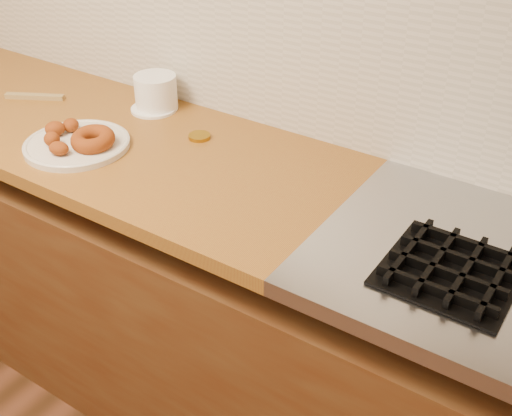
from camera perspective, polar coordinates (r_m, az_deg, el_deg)
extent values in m
cube|color=#4F3419|center=(2.03, -6.50, -7.96)|extent=(3.60, 0.60, 0.77)
cube|color=olive|center=(2.20, -20.70, 8.58)|extent=(2.30, 0.62, 0.04)
cube|color=beige|center=(1.85, -2.04, 16.84)|extent=(3.60, 0.02, 0.60)
cube|color=black|center=(1.36, 16.90, -5.44)|extent=(0.26, 0.26, 0.01)
cube|color=black|center=(1.37, 13.48, -3.72)|extent=(0.01, 0.24, 0.02)
cube|color=black|center=(1.28, 15.68, -7.05)|extent=(0.24, 0.01, 0.02)
cube|color=black|center=(1.35, 15.82, -4.53)|extent=(0.01, 0.24, 0.02)
cube|color=black|center=(1.32, 16.58, -5.62)|extent=(0.24, 0.01, 0.02)
cube|color=black|center=(1.34, 18.20, -5.34)|extent=(0.01, 0.24, 0.02)
cube|color=black|center=(1.37, 17.42, -4.28)|extent=(0.24, 0.01, 0.02)
cube|color=black|center=(1.34, 20.63, -6.16)|extent=(0.01, 0.24, 0.02)
cube|color=black|center=(1.42, 18.20, -3.03)|extent=(0.24, 0.01, 0.02)
cylinder|color=beige|center=(1.82, -15.62, 5.45)|extent=(0.29, 0.29, 0.02)
torus|color=brown|center=(1.77, -14.32, 5.97)|extent=(0.15, 0.15, 0.05)
ellipsoid|color=brown|center=(1.87, -16.14, 7.10)|extent=(0.07, 0.07, 0.04)
ellipsoid|color=brown|center=(1.86, -17.44, 6.75)|extent=(0.07, 0.07, 0.04)
ellipsoid|color=brown|center=(1.81, -17.69, 5.86)|extent=(0.06, 0.06, 0.04)
ellipsoid|color=brown|center=(1.76, -17.13, 5.09)|extent=(0.06, 0.05, 0.04)
cylinder|color=white|center=(1.99, -8.89, 10.11)|extent=(0.15, 0.15, 0.11)
cylinder|color=white|center=(2.00, -9.06, 8.70)|extent=(0.16, 0.16, 0.01)
cylinder|color=#9E7614|center=(1.81, -5.06, 6.35)|extent=(0.08, 0.08, 0.01)
cube|color=olive|center=(2.17, -19.08, 9.35)|extent=(0.18, 0.11, 0.01)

